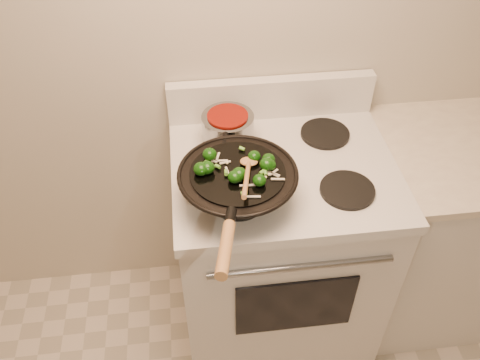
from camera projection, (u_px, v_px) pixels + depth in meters
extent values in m
plane|color=beige|center=(304.00, 17.00, 1.74)|extent=(3.50, 0.00, 3.50)
cube|color=silver|center=(277.00, 253.00, 2.08)|extent=(0.76, 0.64, 0.88)
cube|color=silver|center=(284.00, 170.00, 1.77)|extent=(0.78, 0.66, 0.04)
cube|color=silver|center=(271.00, 98.00, 1.92)|extent=(0.78, 0.05, 0.16)
cylinder|color=gray|center=(301.00, 267.00, 1.61)|extent=(0.60, 0.02, 0.02)
cube|color=black|center=(295.00, 306.00, 1.77)|extent=(0.42, 0.01, 0.28)
cylinder|color=black|center=(238.00, 199.00, 1.62)|extent=(0.18, 0.18, 0.01)
cylinder|color=black|center=(347.00, 190.00, 1.66)|extent=(0.18, 0.18, 0.01)
cylinder|color=black|center=(228.00, 141.00, 1.84)|extent=(0.18, 0.18, 0.01)
cylinder|color=black|center=(325.00, 134.00, 1.87)|extent=(0.18, 0.18, 0.01)
cube|color=white|center=(467.00, 229.00, 2.18)|extent=(0.88, 0.60, 0.88)
torus|color=black|center=(238.00, 173.00, 1.55)|extent=(0.37, 0.37, 0.01)
cylinder|color=black|center=(238.00, 173.00, 1.54)|extent=(0.29, 0.29, 0.01)
cylinder|color=black|center=(231.00, 217.00, 1.37)|extent=(0.04, 0.07, 0.04)
cylinder|color=#A47140|center=(225.00, 249.00, 1.27)|extent=(0.07, 0.20, 0.06)
ellipsoid|color=#0E3608|center=(210.00, 154.00, 1.58)|extent=(0.05, 0.05, 0.04)
cylinder|color=#3F7329|center=(214.00, 157.00, 1.58)|extent=(0.02, 0.02, 0.02)
ellipsoid|color=#0E3608|center=(270.00, 165.00, 1.54)|extent=(0.04, 0.04, 0.03)
ellipsoid|color=#0E3608|center=(201.00, 169.00, 1.52)|extent=(0.05, 0.05, 0.04)
ellipsoid|color=#0E3608|center=(239.00, 174.00, 1.51)|extent=(0.05, 0.05, 0.04)
cylinder|color=#3F7329|center=(244.00, 177.00, 1.52)|extent=(0.02, 0.02, 0.01)
ellipsoid|color=#0E3608|center=(259.00, 180.00, 1.49)|extent=(0.04, 0.04, 0.04)
ellipsoid|color=#0E3608|center=(207.00, 167.00, 1.53)|extent=(0.05, 0.05, 0.04)
ellipsoid|color=#0E3608|center=(268.00, 159.00, 1.56)|extent=(0.04, 0.04, 0.04)
cylinder|color=#3F7329|center=(272.00, 162.00, 1.57)|extent=(0.02, 0.02, 0.01)
ellipsoid|color=#0E3608|center=(254.00, 156.00, 1.57)|extent=(0.04, 0.04, 0.03)
ellipsoid|color=#0E3608|center=(267.00, 164.00, 1.54)|extent=(0.05, 0.05, 0.04)
ellipsoid|color=#0E3608|center=(235.00, 177.00, 1.50)|extent=(0.04, 0.04, 0.04)
cylinder|color=#3F7329|center=(239.00, 179.00, 1.51)|extent=(0.02, 0.02, 0.01)
cube|color=silver|center=(219.00, 161.00, 1.58)|extent=(0.05, 0.01, 0.00)
cube|color=silver|center=(225.00, 162.00, 1.57)|extent=(0.04, 0.01, 0.00)
cube|color=silver|center=(273.00, 174.00, 1.53)|extent=(0.04, 0.03, 0.00)
cube|color=silver|center=(217.00, 158.00, 1.59)|extent=(0.02, 0.05, 0.00)
cube|color=silver|center=(228.00, 172.00, 1.54)|extent=(0.01, 0.04, 0.00)
cube|color=silver|center=(273.00, 174.00, 1.53)|extent=(0.03, 0.03, 0.00)
cube|color=silver|center=(247.00, 185.00, 1.49)|extent=(0.05, 0.01, 0.00)
cube|color=silver|center=(274.00, 172.00, 1.54)|extent=(0.03, 0.03, 0.00)
cube|color=silver|center=(278.00, 179.00, 1.51)|extent=(0.04, 0.01, 0.00)
cube|color=silver|center=(252.00, 197.00, 1.46)|extent=(0.05, 0.01, 0.00)
cylinder|color=#5CA334|center=(218.00, 166.00, 1.55)|extent=(0.02, 0.02, 0.02)
cylinder|color=#5CA334|center=(265.00, 171.00, 1.53)|extent=(0.02, 0.01, 0.01)
cylinder|color=#5CA334|center=(262.00, 172.00, 1.53)|extent=(0.02, 0.03, 0.01)
cylinder|color=#5CA334|center=(208.00, 162.00, 1.56)|extent=(0.02, 0.02, 0.02)
cylinder|color=#5CA334|center=(244.00, 193.00, 1.46)|extent=(0.02, 0.02, 0.02)
cylinder|color=#5CA334|center=(265.00, 164.00, 1.56)|extent=(0.02, 0.03, 0.02)
cylinder|color=#5CA334|center=(226.00, 172.00, 1.53)|extent=(0.03, 0.02, 0.01)
cylinder|color=#5CA334|center=(242.00, 149.00, 1.61)|extent=(0.02, 0.03, 0.02)
cylinder|color=#5CA334|center=(246.00, 163.00, 1.56)|extent=(0.02, 0.01, 0.02)
sphere|color=beige|center=(227.00, 163.00, 1.57)|extent=(0.01, 0.01, 0.01)
sphere|color=beige|center=(266.00, 177.00, 1.52)|extent=(0.01, 0.01, 0.01)
sphere|color=beige|center=(269.00, 174.00, 1.53)|extent=(0.01, 0.01, 0.01)
ellipsoid|color=#A47140|center=(249.00, 162.00, 1.56)|extent=(0.06, 0.05, 0.02)
cylinder|color=#A47140|center=(247.00, 179.00, 1.45)|extent=(0.06, 0.22, 0.08)
cylinder|color=gray|center=(228.00, 128.00, 1.80)|extent=(0.19, 0.19, 0.10)
cylinder|color=#6B0C05|center=(228.00, 116.00, 1.76)|extent=(0.14, 0.14, 0.01)
cylinder|color=black|center=(224.00, 145.00, 1.66)|extent=(0.04, 0.12, 0.02)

